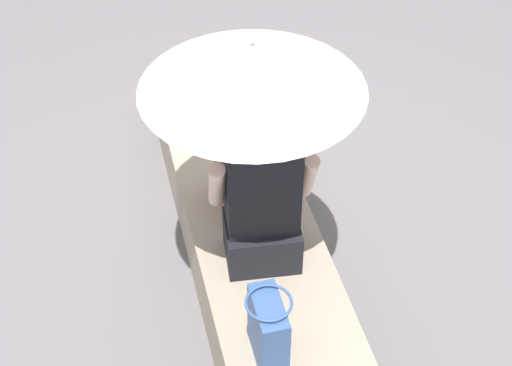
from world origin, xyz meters
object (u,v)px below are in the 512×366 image
(shoulder_bag_spare, at_px, (235,176))
(handbag_black, at_px, (268,330))
(person_seated, at_px, (262,197))
(tote_bag_canvas, at_px, (228,95))
(parasol, at_px, (252,67))

(shoulder_bag_spare, bearing_deg, handbag_black, 175.13)
(person_seated, xyz_separation_m, shoulder_bag_spare, (0.43, 0.03, -0.24))
(person_seated, bearing_deg, tote_bag_canvas, -4.08)
(parasol, height_order, tote_bag_canvas, parasol)
(shoulder_bag_spare, bearing_deg, person_seated, -176.03)
(parasol, relative_size, handbag_black, 3.27)
(handbag_black, height_order, shoulder_bag_spare, handbag_black)
(tote_bag_canvas, height_order, shoulder_bag_spare, tote_bag_canvas)
(tote_bag_canvas, xyz_separation_m, shoulder_bag_spare, (-0.65, 0.11, -0.03))
(handbag_black, xyz_separation_m, shoulder_bag_spare, (0.98, -0.08, -0.03))
(handbag_black, distance_m, shoulder_bag_spare, 0.99)
(handbag_black, bearing_deg, tote_bag_canvas, -6.67)
(person_seated, relative_size, tote_bag_canvas, 2.45)
(parasol, distance_m, shoulder_bag_spare, 0.94)
(handbag_black, relative_size, shoulder_bag_spare, 1.16)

